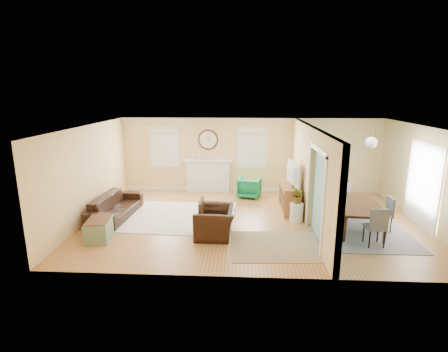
{
  "coord_description": "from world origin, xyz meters",
  "views": [
    {
      "loc": [
        -0.29,
        -9.09,
        3.48
      ],
      "look_at": [
        -0.8,
        0.3,
        1.2
      ],
      "focal_mm": 28.0,
      "sensor_mm": 36.0,
      "label": 1
    }
  ],
  "objects_px": {
    "sofa": "(116,206)",
    "eames_chair": "(215,222)",
    "credenza": "(289,197)",
    "green_chair": "(249,187)",
    "dining_table": "(358,216)"
  },
  "relations": [
    {
      "from": "sofa",
      "to": "eames_chair",
      "type": "relative_size",
      "value": 2.0
    },
    {
      "from": "eames_chair",
      "to": "credenza",
      "type": "xyz_separation_m",
      "value": [
        2.06,
        2.02,
        0.04
      ]
    },
    {
      "from": "sofa",
      "to": "credenza",
      "type": "bearing_deg",
      "value": -77.37
    },
    {
      "from": "green_chair",
      "to": "dining_table",
      "type": "distance_m",
      "value": 3.84
    },
    {
      "from": "sofa",
      "to": "eames_chair",
      "type": "height_order",
      "value": "eames_chair"
    },
    {
      "from": "green_chair",
      "to": "dining_table",
      "type": "relative_size",
      "value": 0.37
    },
    {
      "from": "sofa",
      "to": "credenza",
      "type": "xyz_separation_m",
      "value": [
        4.99,
        0.86,
        0.08
      ]
    },
    {
      "from": "sofa",
      "to": "dining_table",
      "type": "relative_size",
      "value": 1.12
    },
    {
      "from": "sofa",
      "to": "green_chair",
      "type": "distance_m",
      "value": 4.38
    },
    {
      "from": "eames_chair",
      "to": "green_chair",
      "type": "relative_size",
      "value": 1.5
    },
    {
      "from": "sofa",
      "to": "eames_chair",
      "type": "distance_m",
      "value": 3.15
    },
    {
      "from": "credenza",
      "to": "eames_chair",
      "type": "bearing_deg",
      "value": -135.64
    },
    {
      "from": "eames_chair",
      "to": "dining_table",
      "type": "distance_m",
      "value": 3.7
    },
    {
      "from": "sofa",
      "to": "green_chair",
      "type": "bearing_deg",
      "value": -57.68
    },
    {
      "from": "dining_table",
      "to": "eames_chair",
      "type": "bearing_deg",
      "value": 104.79
    }
  ]
}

